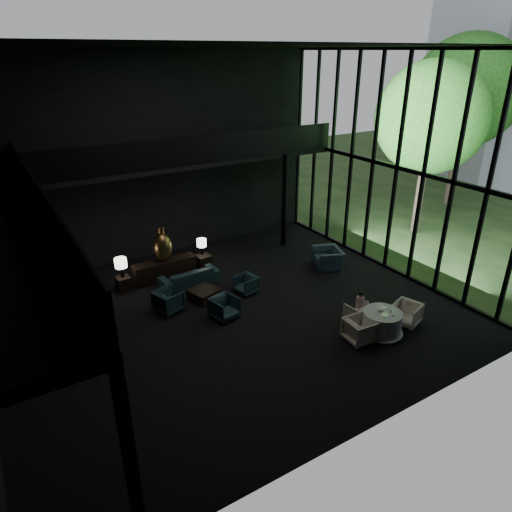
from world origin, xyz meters
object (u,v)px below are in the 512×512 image
table_lamp_left (121,264)px  dining_chair_north (358,313)px  dining_chair_east (407,313)px  console (165,270)px  window_armchair (328,254)px  bronze_urn (162,246)px  sofa (189,274)px  lounge_armchair_south (224,307)px  lounge_armchair_east (246,284)px  side_table_left (124,283)px  side_table_right (204,262)px  lounge_armchair_west (169,299)px  dining_table (381,324)px  coffee_table (204,294)px  child (360,300)px  table_lamp_right (202,243)px  dining_chair_west (360,329)px

table_lamp_left → dining_chair_north: size_ratio=1.19×
dining_chair_north → dining_chair_east: 1.51m
console → window_armchair: 6.36m
bronze_urn → table_lamp_left: (-1.60, -0.08, -0.27)m
sofa → lounge_armchair_south: 2.71m
lounge_armchair_east → table_lamp_left: bearing=-133.4°
side_table_left → side_table_right: (3.20, 0.02, 0.04)m
lounge_armchair_west → dining_table: lounge_armchair_west is taller
coffee_table → child: size_ratio=1.58×
lounge_armchair_south → window_armchair: window_armchair is taller
dining_chair_east → coffee_table: bearing=-152.8°
table_lamp_left → lounge_armchair_south: 4.25m
bronze_urn → lounge_armchair_east: size_ratio=2.03×
console → child: (4.22, -5.98, 0.35)m
console → dining_table: 8.12m
dining_table → dining_chair_east: size_ratio=1.66×
coffee_table → table_lamp_right: bearing=65.5°
side_table_left → side_table_right: size_ratio=0.85×
table_lamp_left → dining_chair_west: (4.99, -6.83, -0.60)m
lounge_armchair_west → dining_table: 6.81m
side_table_right → dining_chair_west: bearing=-75.3°
table_lamp_right → dining_chair_west: size_ratio=0.74×
dining_table → table_lamp_right: bearing=110.5°
bronze_urn → child: bearing=-55.0°
dining_chair_west → coffee_table: bearing=35.2°
side_table_left → sofa: 2.35m
console → table_lamp_left: (-1.60, -0.04, 0.66)m
lounge_armchair_west → dining_chair_west: (4.15, -4.58, -0.01)m
window_armchair → dining_chair_north: bearing=-7.1°
side_table_left → coffee_table: size_ratio=0.59×
console → dining_chair_east: 8.74m
console → dining_chair_north: console is taller
sofa → dining_chair_north: sofa is taller
dining_chair_east → child: (-1.09, 0.96, 0.32)m
window_armchair → sofa: bearing=-86.8°
table_lamp_left → coffee_table: (2.15, -2.17, -0.84)m
sofa → console: bearing=-59.6°
side_table_left → dining_chair_east: bearing=-44.9°
side_table_left → dining_chair_east: size_ratio=0.65×
bronze_urn → dining_table: bearing=-58.8°
table_lamp_left → table_lamp_right: size_ratio=1.13×
side_table_left → table_lamp_left: 0.78m
lounge_armchair_west → table_lamp_left: bearing=2.7°
sofa → dining_chair_north: 6.20m
window_armchair → dining_table: size_ratio=0.95×
side_table_right → side_table_left: bearing=-179.7°
lounge_armchair_east → dining_chair_west: 4.52m
side_table_left → dining_chair_north: size_ratio=0.85×
bronze_urn → coffee_table: size_ratio=1.51×
console → table_lamp_left: bearing=-178.5°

